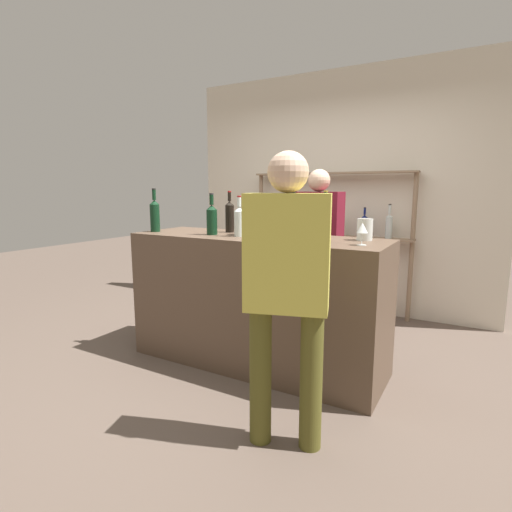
# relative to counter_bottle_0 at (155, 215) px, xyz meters

# --- Properties ---
(ground_plane) EXTENTS (16.00, 16.00, 0.00)m
(ground_plane) POSITION_rel_counter_bottle_0_xyz_m (0.94, 0.15, -1.22)
(ground_plane) COLOR brown
(bar_counter) EXTENTS (2.09, 0.68, 1.07)m
(bar_counter) POSITION_rel_counter_bottle_0_xyz_m (0.94, 0.15, -0.68)
(bar_counter) COLOR brown
(bar_counter) RESTS_ON ground_plane
(back_wall) EXTENTS (3.69, 0.12, 2.80)m
(back_wall) POSITION_rel_counter_bottle_0_xyz_m (0.94, 2.08, 0.18)
(back_wall) COLOR beige
(back_wall) RESTS_ON ground_plane
(back_shelf) EXTENTS (1.91, 0.18, 1.64)m
(back_shelf) POSITION_rel_counter_bottle_0_xyz_m (0.94, 1.90, -0.14)
(back_shelf) COLOR #897056
(back_shelf) RESTS_ON ground_plane
(counter_bottle_0) EXTENTS (0.08, 0.08, 0.38)m
(counter_bottle_0) POSITION_rel_counter_bottle_0_xyz_m (0.00, 0.00, 0.00)
(counter_bottle_0) COLOR black
(counter_bottle_0) RESTS_ON bar_counter
(counter_bottle_1) EXTENTS (0.08, 0.08, 0.32)m
(counter_bottle_1) POSITION_rel_counter_bottle_0_xyz_m (0.83, 0.07, -0.02)
(counter_bottle_1) COLOR silver
(counter_bottle_1) RESTS_ON bar_counter
(counter_bottle_2) EXTENTS (0.08, 0.08, 0.35)m
(counter_bottle_2) POSITION_rel_counter_bottle_0_xyz_m (1.32, 0.01, -0.01)
(counter_bottle_2) COLOR silver
(counter_bottle_2) RESTS_ON bar_counter
(counter_bottle_3) EXTENTS (0.08, 0.08, 0.36)m
(counter_bottle_3) POSITION_rel_counter_bottle_0_xyz_m (0.59, 0.29, -0.01)
(counter_bottle_3) COLOR black
(counter_bottle_3) RESTS_ON bar_counter
(counter_bottle_4) EXTENTS (0.07, 0.07, 0.36)m
(counter_bottle_4) POSITION_rel_counter_bottle_0_xyz_m (1.55, 0.04, -0.01)
(counter_bottle_4) COLOR black
(counter_bottle_4) RESTS_ON bar_counter
(counter_bottle_5) EXTENTS (0.09, 0.09, 0.34)m
(counter_bottle_5) POSITION_rel_counter_bottle_0_xyz_m (0.57, 0.06, -0.02)
(counter_bottle_5) COLOR black
(counter_bottle_5) RESTS_ON bar_counter
(wine_glass) EXTENTS (0.07, 0.07, 0.15)m
(wine_glass) POSITION_rel_counter_bottle_0_xyz_m (1.81, 0.04, -0.04)
(wine_glass) COLOR silver
(wine_glass) RESTS_ON bar_counter
(ice_bucket) EXTENTS (0.18, 0.18, 0.22)m
(ice_bucket) POSITION_rel_counter_bottle_0_xyz_m (0.88, 0.20, -0.04)
(ice_bucket) COLOR #B2B2B7
(ice_bucket) RESTS_ON bar_counter
(cork_jar) EXTENTS (0.11, 0.11, 0.16)m
(cork_jar) POSITION_rel_counter_bottle_0_xyz_m (1.76, 0.31, -0.07)
(cork_jar) COLOR silver
(cork_jar) RESTS_ON bar_counter
(server_behind_counter) EXTENTS (0.48, 0.24, 1.64)m
(server_behind_counter) POSITION_rel_counter_bottle_0_xyz_m (1.09, 1.10, -0.27)
(server_behind_counter) COLOR black
(server_behind_counter) RESTS_ON ground_plane
(customer_right) EXTENTS (0.49, 0.32, 1.64)m
(customer_right) POSITION_rel_counter_bottle_0_xyz_m (1.62, -0.71, -0.26)
(customer_right) COLOR brown
(customer_right) RESTS_ON ground_plane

